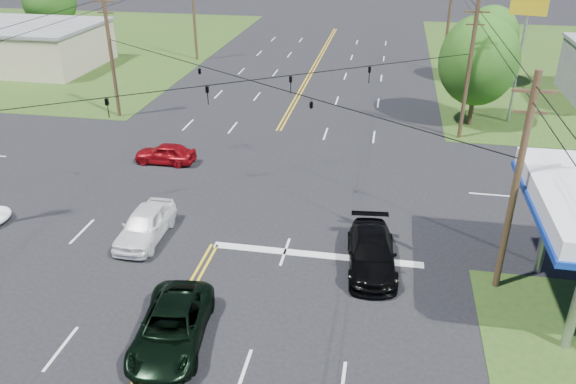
% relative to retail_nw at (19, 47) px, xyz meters
% --- Properties ---
extents(ground, '(280.00, 280.00, 0.00)m').
position_rel_retail_nw_xyz_m(ground, '(30.00, -22.00, -2.00)').
color(ground, black).
rests_on(ground, ground).
extents(grass_nw, '(46.00, 48.00, 0.03)m').
position_rel_retail_nw_xyz_m(grass_nw, '(-5.00, 10.00, -2.00)').
color(grass_nw, '#244415').
rests_on(grass_nw, ground).
extents(stop_bar, '(10.00, 0.50, 0.02)m').
position_rel_retail_nw_xyz_m(stop_bar, '(35.00, -30.00, -2.00)').
color(stop_bar, silver).
rests_on(stop_bar, ground).
extents(retail_nw, '(16.00, 11.00, 4.00)m').
position_rel_retail_nw_xyz_m(retail_nw, '(0.00, 0.00, 0.00)').
color(retail_nw, '#C4B593').
rests_on(retail_nw, ground).
extents(pole_se, '(1.60, 0.28, 9.50)m').
position_rel_retail_nw_xyz_m(pole_se, '(43.00, -31.00, 2.92)').
color(pole_se, '#3D2E19').
rests_on(pole_se, ground).
extents(pole_nw, '(1.60, 0.28, 9.50)m').
position_rel_retail_nw_xyz_m(pole_nw, '(17.00, -13.00, 2.92)').
color(pole_nw, '#3D2E19').
rests_on(pole_nw, ground).
extents(pole_ne, '(1.60, 0.28, 9.50)m').
position_rel_retail_nw_xyz_m(pole_ne, '(43.00, -13.00, 2.92)').
color(pole_ne, '#3D2E19').
rests_on(pole_ne, ground).
extents(pole_left_far, '(1.60, 0.28, 10.00)m').
position_rel_retail_nw_xyz_m(pole_left_far, '(17.00, 6.00, 3.17)').
color(pole_left_far, '#3D2E19').
rests_on(pole_left_far, ground).
extents(pole_right_far, '(1.60, 0.28, 10.00)m').
position_rel_retail_nw_xyz_m(pole_right_far, '(43.00, 6.00, 3.17)').
color(pole_right_far, '#3D2E19').
rests_on(pole_right_far, ground).
extents(span_wire_signals, '(26.00, 18.00, 1.13)m').
position_rel_retail_nw_xyz_m(span_wire_signals, '(30.00, -22.00, 4.00)').
color(span_wire_signals, black).
rests_on(span_wire_signals, ground).
extents(power_lines, '(26.04, 100.00, 0.64)m').
position_rel_retail_nw_xyz_m(power_lines, '(30.00, -24.00, 6.60)').
color(power_lines, black).
rests_on(power_lines, ground).
extents(tree_right_a, '(5.70, 5.70, 8.18)m').
position_rel_retail_nw_xyz_m(tree_right_a, '(44.00, -10.00, 2.87)').
color(tree_right_a, '#3D2E19').
rests_on(tree_right_a, ground).
extents(tree_right_b, '(4.94, 4.94, 7.09)m').
position_rel_retail_nw_xyz_m(tree_right_b, '(46.50, 2.00, 2.22)').
color(tree_right_b, '#3D2E19').
rests_on(tree_right_b, ground).
extents(tree_far_l, '(6.08, 6.08, 8.72)m').
position_rel_retail_nw_xyz_m(tree_far_l, '(-2.00, 10.00, 3.19)').
color(tree_far_l, '#3D2E19').
rests_on(tree_far_l, ground).
extents(pickup_dkgreen, '(3.08, 5.56, 1.47)m').
position_rel_retail_nw_xyz_m(pickup_dkgreen, '(30.50, -36.92, -1.26)').
color(pickup_dkgreen, black).
rests_on(pickup_dkgreen, ground).
extents(suv_black, '(2.62, 5.43, 1.52)m').
position_rel_retail_nw_xyz_m(suv_black, '(37.58, -30.50, -1.24)').
color(suv_black, black).
rests_on(suv_black, ground).
extents(pickup_white, '(1.88, 4.63, 1.57)m').
position_rel_retail_nw_xyz_m(pickup_white, '(26.50, -30.00, -1.21)').
color(pickup_white, white).
rests_on(pickup_white, ground).
extents(sedan_red, '(3.88, 1.56, 1.32)m').
position_rel_retail_nw_xyz_m(sedan_red, '(24.00, -21.00, -1.34)').
color(sedan_red, maroon).
rests_on(sedan_red, ground).
extents(polesign_ne, '(2.50, 0.92, 9.20)m').
position_rel_retail_nw_xyz_m(polesign_ne, '(47.00, -8.87, 5.31)').
color(polesign_ne, '#A5A5AA').
rests_on(polesign_ne, ground).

